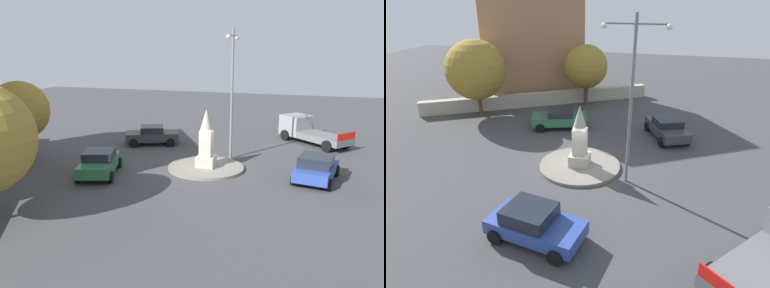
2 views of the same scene
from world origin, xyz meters
The scene contains 9 objects.
ground_plane centered at (0.00, 0.00, 0.00)m, with size 80.00×80.00×0.00m, color #424244.
traffic_island centered at (0.00, 0.00, 0.08)m, with size 4.62×4.62×0.16m, color gray.
monument centered at (0.00, 0.00, 1.74)m, with size 1.10×1.10×3.54m.
streetlamp centered at (-2.76, 0.92, 5.02)m, with size 3.11×0.28×8.40m.
car_green_passing centered at (2.94, -5.61, 0.74)m, with size 4.33×3.00×1.43m.
car_blue_waiting centered at (0.28, 6.41, 0.77)m, with size 4.14×2.62×1.49m.
car_dark_grey_parked_right centered at (-4.77, -5.58, 0.73)m, with size 3.20×4.32×1.40m.
truck_grey_approaching centered at (-8.92, 5.66, 0.95)m, with size 5.29×5.59×1.97m.
tree_near_wall centered at (2.32, -11.44, 3.38)m, with size 3.70×3.70×5.24m.
Camera 1 is at (22.18, 6.11, 7.30)m, focal length 36.84 mm.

